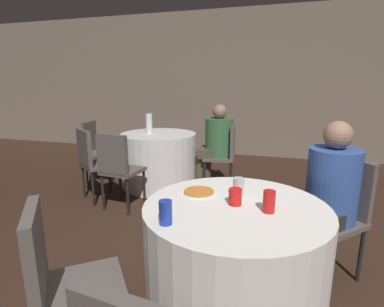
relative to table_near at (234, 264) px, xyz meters
name	(u,v)px	position (x,y,z in m)	size (l,w,h in m)	color
wall_back	(279,85)	(0.12, 4.42, 1.03)	(16.00, 0.06, 2.80)	#7A6B5B
table_near	(234,264)	(0.00, 0.00, 0.00)	(1.07, 1.07, 0.75)	white
table_far	(159,160)	(-1.41, 2.17, 0.00)	(1.04, 1.04, 0.75)	white
chair_near_northeast	(338,207)	(0.66, 0.68, 0.17)	(0.57, 0.57, 0.90)	#59514C
chair_near_southwest	(60,277)	(-0.73, -0.60, 0.17)	(0.56, 0.56, 0.90)	#59514C
chair_far_west	(96,146)	(-2.33, 2.03, 0.17)	(0.46, 0.46, 0.90)	#59514C
chair_far_east	(226,151)	(-0.49, 2.29, 0.17)	(0.45, 0.45, 0.90)	#59514C
chair_far_south	(118,165)	(-1.51, 1.25, 0.17)	(0.44, 0.44, 0.90)	#59514C
chair_far_southwest	(93,158)	(-1.96, 1.42, 0.17)	(0.56, 0.56, 0.90)	#59514C
person_green_jacket	(214,146)	(-0.64, 2.27, 0.23)	(0.52, 0.39, 1.16)	#4C4238
person_blue_shirt	(325,202)	(0.55, 0.57, 0.23)	(0.49, 0.49, 1.18)	#282828
pizza_plate_near	(199,192)	(-0.25, 0.13, 0.38)	(0.21, 0.21, 0.02)	white
soda_can_red	(269,202)	(0.18, -0.04, 0.44)	(0.07, 0.07, 0.12)	red
soda_can_silver	(238,187)	(-0.01, 0.14, 0.44)	(0.07, 0.07, 0.12)	silver
soda_can_blue	(166,212)	(-0.30, -0.33, 0.44)	(0.07, 0.07, 0.12)	#1E38A5
cup_near	(235,197)	(-0.01, 0.01, 0.42)	(0.07, 0.07, 0.10)	red
bottle_far	(149,124)	(-1.53, 2.14, 0.51)	(0.09, 0.09, 0.28)	white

